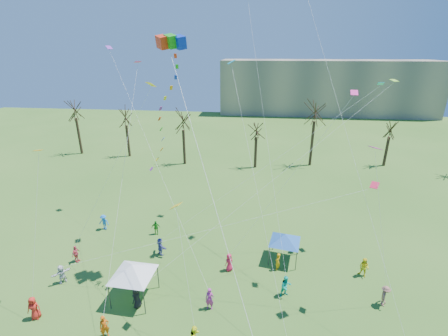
# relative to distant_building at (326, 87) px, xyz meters

# --- Properties ---
(distant_building) EXTENTS (60.00, 14.00, 15.00)m
(distant_building) POSITION_rel_distant_building_xyz_m (0.00, 0.00, 0.00)
(distant_building) COLOR gray
(distant_building) RESTS_ON ground
(bare_tree_row) EXTENTS (69.11, 8.94, 11.50)m
(bare_tree_row) POSITION_rel_distant_building_xyz_m (-20.60, -45.87, -0.51)
(bare_tree_row) COLOR black
(bare_tree_row) RESTS_ON ground
(big_box_kite) EXTENTS (5.11, 7.89, 22.24)m
(big_box_kite) POSITION_rel_distant_building_xyz_m (-25.28, -74.26, 6.14)
(big_box_kite) COLOR red
(big_box_kite) RESTS_ON ground
(canopy_tent_white) EXTENTS (4.17, 4.17, 3.13)m
(canopy_tent_white) POSITION_rel_distant_building_xyz_m (-27.88, -77.36, -4.84)
(canopy_tent_white) COLOR #3F3F44
(canopy_tent_white) RESTS_ON ground
(canopy_tent_blue) EXTENTS (3.57, 3.57, 2.73)m
(canopy_tent_blue) POSITION_rel_distant_building_xyz_m (-16.16, -71.28, -5.19)
(canopy_tent_blue) COLOR #3F3F44
(canopy_tent_blue) RESTS_ON ground
(festival_crowd) EXTENTS (26.92, 13.96, 1.84)m
(festival_crowd) POSITION_rel_distant_building_xyz_m (-23.04, -75.95, -6.63)
(festival_crowd) COLOR red
(festival_crowd) RESTS_ON ground
(small_kites_aloft) EXTENTS (27.73, 18.83, 33.12)m
(small_kites_aloft) POSITION_rel_distant_building_xyz_m (-20.28, -71.16, 6.34)
(small_kites_aloft) COLOR #E09F0B
(small_kites_aloft) RESTS_ON ground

